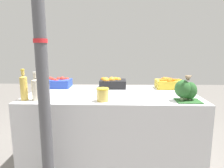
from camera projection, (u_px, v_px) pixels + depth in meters
name	position (u px, v px, depth m)	size (l,w,h in m)	color
ground_plane	(112.00, 162.00, 2.30)	(10.00, 10.00, 0.00)	slate
market_table	(112.00, 129.00, 2.23)	(1.78, 0.91, 0.82)	silver
support_pole	(40.00, 41.00, 1.46)	(0.10, 0.10, 2.69)	#4C4C51
apple_crate	(58.00, 83.00, 2.46)	(0.31, 0.23, 0.13)	#2847B7
orange_crate	(112.00, 83.00, 2.43)	(0.31, 0.23, 0.14)	black
carrot_crate	(169.00, 84.00, 2.41)	(0.31, 0.23, 0.13)	gold
broccoli_pile	(186.00, 90.00, 1.83)	(0.23, 0.19, 0.20)	#2D602D
juice_bottle_golden	(24.00, 87.00, 1.85)	(0.07, 0.07, 0.29)	gold
juice_bottle_cloudy	(36.00, 88.00, 1.85)	(0.08, 0.08, 0.27)	beige
pickle_jar	(103.00, 95.00, 1.82)	(0.11, 0.11, 0.12)	#DBBC56
sparrow_bird	(188.00, 77.00, 1.78)	(0.09, 0.11, 0.05)	#4C3D2D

